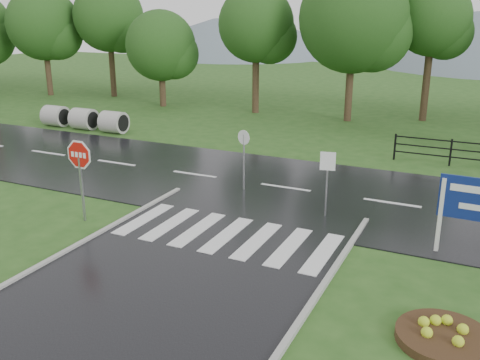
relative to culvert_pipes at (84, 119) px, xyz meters
The scene contains 10 objects.
ground 20.60m from the culvert_pipes, 46.75° to the right, with size 120.00×120.00×0.00m, color #29521B.
main_road 14.98m from the culvert_pipes, 19.51° to the right, with size 90.00×8.00×0.04m, color black.
crosswalk 17.30m from the culvert_pipes, 35.32° to the right, with size 6.50×2.80×0.02m.
hills 55.41m from the culvert_pipes, 70.60° to the left, with size 102.00×48.00×48.00m.
treeline 17.60m from the culvert_pipes, 30.77° to the left, with size 83.20×5.20×10.00m.
culvert_pipes is the anchor object (origin of this frame).
stop_sign 14.39m from the culvert_pipes, 49.11° to the right, with size 1.27×0.06×2.85m.
flower_bed 24.27m from the culvert_pipes, 32.04° to the right, with size 1.97×1.97×0.39m.
reg_sign_small 17.88m from the culvert_pipes, 23.80° to the right, with size 0.49×0.12×2.22m.
reg_sign_round 14.10m from the culvert_pipes, 24.83° to the right, with size 0.53×0.16×2.34m.
Camera 1 is at (6.72, -8.23, 6.55)m, focal length 40.00 mm.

